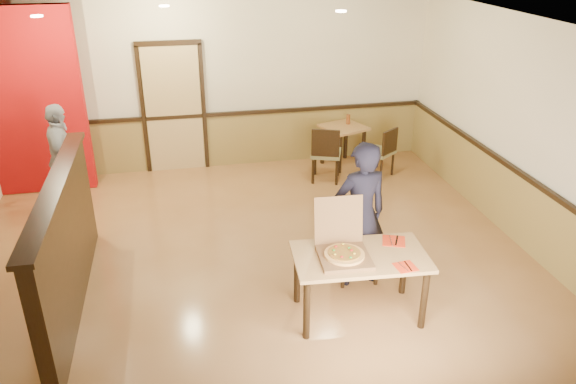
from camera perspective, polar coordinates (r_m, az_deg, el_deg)
name	(u,v)px	position (r m, az deg, el deg)	size (l,w,h in m)	color
floor	(255,272)	(6.79, -3.38, -8.13)	(7.00, 7.00, 0.00)	#AF7844
ceiling	(248,32)	(5.76, -4.11, 15.88)	(7.00, 7.00, 0.00)	black
wall_back	(221,85)	(9.45, -6.80, 10.74)	(7.00, 7.00, 0.00)	beige
wall_right	(539,142)	(7.43, 24.18, 4.67)	(7.00, 7.00, 0.00)	beige
wainscot_back	(224,140)	(9.70, -6.50, 5.26)	(7.00, 0.04, 0.90)	olive
chair_rail_back	(223,114)	(9.54, -6.62, 7.87)	(7.00, 0.06, 0.06)	black
wainscot_right	(523,212)	(7.76, 22.78, -1.90)	(0.04, 7.00, 0.90)	olive
chair_rail_right	(528,179)	(7.56, 23.23, 1.26)	(0.06, 7.00, 0.06)	black
back_door	(174,109)	(9.48, -11.53, 8.25)	(0.90, 0.06, 2.10)	tan
booth_partition	(67,244)	(6.32, -21.57, -4.96)	(0.20, 3.10, 1.44)	black
red_accent_panel	(27,103)	(9.20, -24.95, 8.17)	(1.60, 0.20, 2.78)	#AA0C0C
spot_a	(37,16)	(7.65, -24.16, 16.00)	(0.14, 0.14, 0.02)	beige
spot_b	(164,6)	(8.19, -12.47, 17.98)	(0.14, 0.14, 0.02)	beige
spot_c	(341,11)	(7.51, 5.41, 17.83)	(0.14, 0.14, 0.02)	beige
main_table	(360,264)	(5.82, 7.31, -7.26)	(1.41, 0.86, 0.73)	#AB7D48
diner_chair	(355,235)	(6.54, 6.84, -4.33)	(0.50, 0.50, 0.96)	olive
side_chair_left	(326,152)	(8.98, 3.87, 4.08)	(0.58, 0.58, 0.93)	olive
side_chair_right	(382,150)	(9.30, 9.57, 4.20)	(0.58, 0.58, 0.84)	olive
side_table	(343,136)	(9.65, 5.65, 5.71)	(0.84, 0.84, 0.70)	#AB7D48
diner	(360,215)	(6.25, 7.34, -2.33)	(0.63, 0.41, 1.72)	black
passerby	(62,159)	(8.51, -21.94, 3.12)	(0.93, 0.39, 1.59)	gray
pizza_box	(343,250)	(5.69, 5.63, -5.89)	(0.54, 0.63, 0.54)	brown
pizza	(344,254)	(5.66, 5.75, -6.33)	(0.40, 0.40, 0.03)	#F3B358
napkin_near	(405,267)	(5.64, 11.85, -7.44)	(0.22, 0.22, 0.01)	red
napkin_far	(394,241)	(6.06, 10.69, -4.91)	(0.30, 0.30, 0.01)	red
condiment	(348,119)	(9.70, 6.14, 7.36)	(0.07, 0.07, 0.16)	brown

